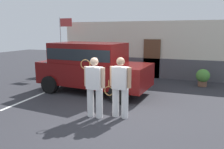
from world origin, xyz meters
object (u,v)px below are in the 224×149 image
(potted_plant_by_porch, at_px, (203,77))
(flag_pole, at_px, (63,36))
(tennis_player_man, at_px, (95,86))
(parked_suv, at_px, (92,65))
(tennis_player_woman, at_px, (120,87))

(potted_plant_by_porch, xyz_separation_m, flag_pole, (-7.54, 0.24, 1.81))
(flag_pole, bearing_deg, potted_plant_by_porch, -1.85)
(tennis_player_man, xyz_separation_m, potted_plant_by_porch, (3.15, 5.12, -0.48))
(parked_suv, bearing_deg, potted_plant_by_porch, 35.78)
(parked_suv, relative_size, flag_pole, 1.45)
(parked_suv, distance_m, tennis_player_man, 2.84)
(flag_pole, bearing_deg, tennis_player_man, -50.67)
(tennis_player_woman, bearing_deg, potted_plant_by_porch, -110.78)
(potted_plant_by_porch, distance_m, flag_pole, 7.76)
(parked_suv, height_order, tennis_player_woman, parked_suv)
(parked_suv, xyz_separation_m, tennis_player_woman, (1.98, -2.28, -0.22))
(tennis_player_man, height_order, flag_pole, flag_pole)
(potted_plant_by_porch, height_order, flag_pole, flag_pole)
(potted_plant_by_porch, bearing_deg, parked_suv, -149.60)
(tennis_player_man, bearing_deg, potted_plant_by_porch, -118.45)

